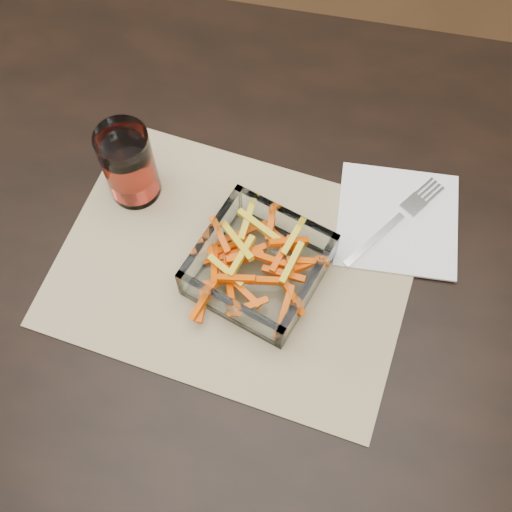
% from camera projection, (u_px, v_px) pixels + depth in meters
% --- Properties ---
extents(dining_table, '(1.60, 0.90, 0.75)m').
position_uv_depth(dining_table, '(269.00, 290.00, 0.92)').
color(dining_table, black).
rests_on(dining_table, ground).
extents(placemat, '(0.49, 0.39, 0.00)m').
position_uv_depth(placemat, '(234.00, 266.00, 0.84)').
color(placemat, tan).
rests_on(placemat, dining_table).
extents(glass_bowl, '(0.19, 0.19, 0.06)m').
position_uv_depth(glass_bowl, '(259.00, 267.00, 0.81)').
color(glass_bowl, white).
rests_on(glass_bowl, placemat).
extents(tumbler, '(0.07, 0.07, 0.12)m').
position_uv_depth(tumbler, '(129.00, 167.00, 0.84)').
color(tumbler, white).
rests_on(tumbler, placemat).
extents(napkin, '(0.17, 0.17, 0.00)m').
position_uv_depth(napkin, '(397.00, 220.00, 0.86)').
color(napkin, white).
rests_on(napkin, placemat).
extents(fork, '(0.12, 0.16, 0.00)m').
position_uv_depth(fork, '(397.00, 220.00, 0.86)').
color(fork, silver).
rests_on(fork, napkin).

